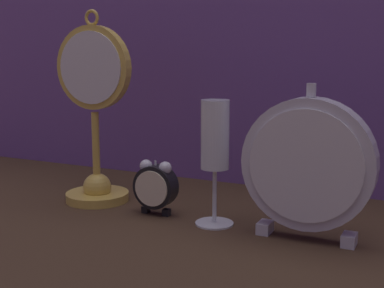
% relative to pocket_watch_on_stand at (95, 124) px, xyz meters
% --- Properties ---
extents(ground_plane, '(4.00, 4.00, 0.00)m').
position_rel_pocket_watch_on_stand_xyz_m(ground_plane, '(0.20, -0.08, -0.15)').
color(ground_plane, '#422D1E').
extents(fabric_backdrop_drape, '(1.74, 0.01, 0.69)m').
position_rel_pocket_watch_on_stand_xyz_m(fabric_backdrop_drape, '(0.20, 0.24, 0.20)').
color(fabric_backdrop_drape, '#6B478E').
rests_on(fabric_backdrop_drape, ground_plane).
extents(pocket_watch_on_stand, '(0.15, 0.12, 0.35)m').
position_rel_pocket_watch_on_stand_xyz_m(pocket_watch_on_stand, '(0.00, 0.00, 0.00)').
color(pocket_watch_on_stand, gold).
rests_on(pocket_watch_on_stand, ground_plane).
extents(alarm_clock_twin_bell, '(0.08, 0.03, 0.10)m').
position_rel_pocket_watch_on_stand_xyz_m(alarm_clock_twin_bell, '(0.14, -0.03, -0.09)').
color(alarm_clock_twin_bell, black).
rests_on(alarm_clock_twin_bell, ground_plane).
extents(mantel_clock_silver, '(0.20, 0.04, 0.24)m').
position_rel_pocket_watch_on_stand_xyz_m(mantel_clock_silver, '(0.41, -0.04, -0.03)').
color(mantel_clock_silver, silver).
rests_on(mantel_clock_silver, ground_plane).
extents(champagne_flute, '(0.06, 0.06, 0.20)m').
position_rel_pocket_watch_on_stand_xyz_m(champagne_flute, '(0.26, -0.03, -0.01)').
color(champagne_flute, silver).
rests_on(champagne_flute, ground_plane).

